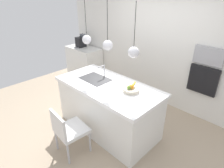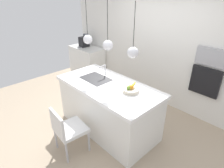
{
  "view_description": "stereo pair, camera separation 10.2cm",
  "coord_description": "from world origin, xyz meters",
  "px_view_note": "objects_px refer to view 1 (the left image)",
  "views": [
    {
      "loc": [
        2.19,
        -2.11,
        2.5
      ],
      "look_at": [
        0.1,
        0.0,
        1.01
      ],
      "focal_mm": 30.61,
      "sensor_mm": 36.0,
      "label": 1
    },
    {
      "loc": [
        2.26,
        -2.03,
        2.5
      ],
      "look_at": [
        0.1,
        0.0,
        1.01
      ],
      "focal_mm": 30.61,
      "sensor_mm": 36.0,
      "label": 2
    }
  ],
  "objects_px": {
    "coffee_machine": "(81,42)",
    "chair_near": "(68,129)",
    "fruit_bowl": "(131,89)",
    "oven": "(203,80)",
    "microwave": "(209,56)"
  },
  "relations": [
    {
      "from": "fruit_bowl",
      "to": "oven",
      "type": "distance_m",
      "value": 1.61
    },
    {
      "from": "coffee_machine",
      "to": "chair_near",
      "type": "xyz_separation_m",
      "value": [
        2.5,
        -2.18,
        -0.58
      ]
    },
    {
      "from": "chair_near",
      "to": "fruit_bowl",
      "type": "bearing_deg",
      "value": 65.73
    },
    {
      "from": "coffee_machine",
      "to": "fruit_bowl",
      "type": "bearing_deg",
      "value": -21.97
    },
    {
      "from": "fruit_bowl",
      "to": "oven",
      "type": "bearing_deg",
      "value": 67.26
    },
    {
      "from": "coffee_machine",
      "to": "chair_near",
      "type": "relative_size",
      "value": 0.45
    },
    {
      "from": "coffee_machine",
      "to": "oven",
      "type": "relative_size",
      "value": 0.68
    },
    {
      "from": "oven",
      "to": "chair_near",
      "type": "distance_m",
      "value": 2.73
    },
    {
      "from": "coffee_machine",
      "to": "chair_near",
      "type": "bearing_deg",
      "value": -41.19
    },
    {
      "from": "oven",
      "to": "chair_near",
      "type": "height_order",
      "value": "oven"
    },
    {
      "from": "microwave",
      "to": "chair_near",
      "type": "distance_m",
      "value": 2.85
    },
    {
      "from": "microwave",
      "to": "oven",
      "type": "relative_size",
      "value": 0.96
    },
    {
      "from": "microwave",
      "to": "coffee_machine",
      "type": "bearing_deg",
      "value": -175.24
    },
    {
      "from": "coffee_machine",
      "to": "microwave",
      "type": "distance_m",
      "value": 3.59
    },
    {
      "from": "coffee_machine",
      "to": "microwave",
      "type": "bearing_deg",
      "value": 4.76
    }
  ]
}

